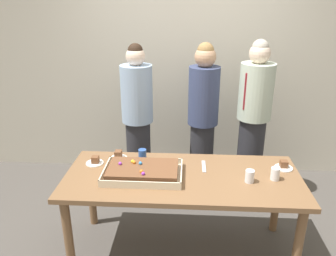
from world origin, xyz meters
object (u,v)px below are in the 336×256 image
(drink_cup_nearest, at_px, (142,155))
(sheet_cake, at_px, (143,171))
(person_serving_front, at_px, (253,119))
(person_green_shirt_behind, at_px, (138,121))
(plated_slice_near_left, at_px, (95,161))
(drink_cup_far_end, at_px, (250,176))
(plated_slice_far_left, at_px, (118,156))
(drink_cup_middle, at_px, (275,174))
(cake_server_utensil, at_px, (204,166))
(party_table, at_px, (182,185))
(person_striped_tie_right, at_px, (203,118))
(plated_slice_near_right, at_px, (284,166))

(drink_cup_nearest, bearing_deg, sheet_cake, -81.71)
(person_serving_front, distance_m, person_green_shirt_behind, 1.21)
(drink_cup_nearest, distance_m, person_green_shirt_behind, 0.67)
(plated_slice_near_left, relative_size, person_green_shirt_behind, 0.09)
(drink_cup_far_end, relative_size, person_green_shirt_behind, 0.06)
(plated_slice_far_left, bearing_deg, drink_cup_middle, -12.41)
(cake_server_utensil, distance_m, person_serving_front, 0.98)
(drink_cup_middle, bearing_deg, party_table, 178.67)
(sheet_cake, xyz_separation_m, person_striped_tie_right, (0.51, 1.04, 0.10))
(person_serving_front, relative_size, person_green_shirt_behind, 1.02)
(drink_cup_far_end, relative_size, person_serving_front, 0.06)
(person_green_shirt_behind, xyz_separation_m, person_striped_tie_right, (0.69, 0.11, 0.01))
(drink_cup_nearest, distance_m, drink_cup_far_end, 0.94)
(drink_cup_middle, bearing_deg, drink_cup_nearest, 165.90)
(drink_cup_middle, bearing_deg, person_serving_front, 90.44)
(drink_cup_middle, distance_m, person_striped_tie_right, 1.16)
(drink_cup_nearest, bearing_deg, plated_slice_far_left, 176.31)
(person_striped_tie_right, bearing_deg, sheet_cake, -0.02)
(sheet_cake, xyz_separation_m, drink_cup_nearest, (-0.04, 0.28, 0.01))
(drink_cup_middle, relative_size, person_serving_front, 0.06)
(drink_cup_nearest, xyz_separation_m, person_striped_tie_right, (0.55, 0.76, 0.09))
(drink_cup_nearest, bearing_deg, plated_slice_near_left, -166.65)
(sheet_cake, height_order, drink_cup_middle, sheet_cake)
(drink_cup_nearest, bearing_deg, person_striped_tie_right, 53.95)
(drink_cup_middle, xyz_separation_m, cake_server_utensil, (-0.55, 0.18, -0.05))
(plated_slice_near_right, bearing_deg, plated_slice_far_left, 176.15)
(drink_cup_nearest, distance_m, drink_cup_middle, 1.12)
(sheet_cake, height_order, person_serving_front, person_serving_front)
(plated_slice_near_left, relative_size, plated_slice_far_left, 1.00)
(person_striped_tie_right, bearing_deg, person_serving_front, 111.08)
(sheet_cake, xyz_separation_m, drink_cup_far_end, (0.84, -0.05, 0.01))
(plated_slice_near_left, distance_m, plated_slice_far_left, 0.21)
(party_table, distance_m, person_green_shirt_behind, 1.05)
(plated_slice_far_left, relative_size, person_striped_tie_right, 0.09)
(drink_cup_nearest, bearing_deg, cake_server_utensil, -10.23)
(drink_cup_nearest, bearing_deg, person_serving_front, 33.47)
(sheet_cake, bearing_deg, plated_slice_near_left, 157.62)
(party_table, distance_m, sheet_cake, 0.34)
(drink_cup_nearest, distance_m, person_serving_front, 1.29)
(plated_slice_far_left, distance_m, cake_server_utensil, 0.76)
(plated_slice_near_right, distance_m, person_striped_tie_right, 1.07)
(sheet_cake, xyz_separation_m, plated_slice_near_right, (1.16, 0.19, -0.02))
(plated_slice_far_left, bearing_deg, plated_slice_near_right, -3.85)
(drink_cup_nearest, bearing_deg, drink_cup_middle, -14.10)
(drink_cup_nearest, bearing_deg, person_green_shirt_behind, 101.65)
(person_striped_tie_right, bearing_deg, plated_slice_near_left, -21.77)
(plated_slice_near_right, distance_m, person_green_shirt_behind, 1.53)
(plated_slice_far_left, xyz_separation_m, cake_server_utensil, (0.75, -0.11, -0.02))
(plated_slice_near_left, distance_m, drink_cup_nearest, 0.41)
(party_table, xyz_separation_m, drink_cup_far_end, (0.52, -0.07, 0.14))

